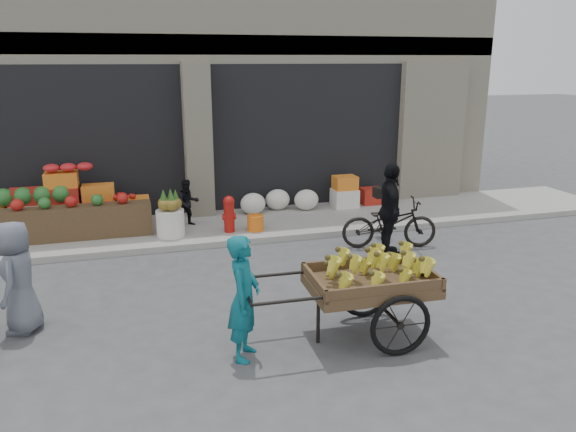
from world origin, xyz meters
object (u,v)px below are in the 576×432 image
object	(u,v)px
seated_person	(188,203)
banana_cart	(366,279)
pineapple_bin	(170,223)
orange_bucket	(255,223)
cyclist	(390,210)
bicycle	(389,223)
vendor_woman	(244,298)
vendor_grey	(19,277)
fire_hydrant	(229,212)

from	to	relation	value
seated_person	banana_cart	distance (m)	5.30
pineapple_bin	orange_bucket	size ratio (longest dim) A/B	1.62
cyclist	banana_cart	bearing A→B (deg)	161.75
pineapple_bin	bicycle	distance (m)	4.04
banana_cart	vendor_woman	xyz separation A→B (m)	(-1.52, -0.06, -0.03)
seated_person	cyclist	size ratio (longest dim) A/B	0.57
vendor_grey	bicycle	world-z (taller)	vendor_grey
fire_hydrant	vendor_woman	xyz separation A→B (m)	(-0.65, -4.48, 0.23)
bicycle	cyclist	size ratio (longest dim) A/B	1.05
vendor_grey	cyclist	xyz separation A→B (m)	(5.67, 1.29, 0.10)
fire_hydrant	orange_bucket	bearing A→B (deg)	-5.71
fire_hydrant	orange_bucket	xyz separation A→B (m)	(0.50, -0.05, -0.23)
seated_person	bicycle	xyz separation A→B (m)	(3.39, -2.01, -0.13)
orange_bucket	bicycle	distance (m)	2.55
pineapple_bin	banana_cart	world-z (taller)	banana_cart
seated_person	bicycle	bearing A→B (deg)	-40.70
orange_bucket	cyclist	size ratio (longest dim) A/B	0.20
fire_hydrant	seated_person	size ratio (longest dim) A/B	0.76
pineapple_bin	bicycle	world-z (taller)	bicycle
bicycle	seated_person	bearing A→B (deg)	72.40
orange_bucket	vendor_grey	xyz separation A→B (m)	(-3.69, -3.00, 0.45)
fire_hydrant	orange_bucket	size ratio (longest dim) A/B	2.22
cyclist	bicycle	bearing A→B (deg)	-13.46
vendor_grey	bicycle	xyz separation A→B (m)	(5.87, 1.69, -0.27)
fire_hydrant	seated_person	xyz separation A→B (m)	(-0.70, 0.65, 0.08)
bicycle	cyclist	world-z (taller)	cyclist
seated_person	bicycle	size ratio (longest dim) A/B	0.54
vendor_woman	cyclist	world-z (taller)	cyclist
fire_hydrant	banana_cart	xyz separation A→B (m)	(0.87, -4.41, 0.27)
pineapple_bin	banana_cart	xyz separation A→B (m)	(1.97, -4.46, 0.40)
pineapple_bin	vendor_woman	distance (m)	4.56
orange_bucket	banana_cart	bearing A→B (deg)	-85.16
fire_hydrant	vendor_grey	distance (m)	4.42
vendor_woman	cyclist	distance (m)	4.15
orange_bucket	seated_person	size ratio (longest dim) A/B	0.34
fire_hydrant	vendor_woman	distance (m)	4.53
pineapple_bin	bicycle	size ratio (longest dim) A/B	0.30
orange_bucket	bicycle	world-z (taller)	bicycle
banana_cart	vendor_grey	size ratio (longest dim) A/B	1.79
vendor_woman	vendor_grey	bearing A→B (deg)	85.89
banana_cart	vendor_woman	world-z (taller)	vendor_woman
pineapple_bin	vendor_grey	distance (m)	3.76
orange_bucket	seated_person	distance (m)	1.42
seated_person	vendor_grey	bearing A→B (deg)	-133.90
seated_person	vendor_grey	xyz separation A→B (m)	(-2.49, -3.70, 0.13)
orange_bucket	vendor_grey	size ratio (longest dim) A/B	0.22
cyclist	pineapple_bin	bearing A→B (deg)	76.31
seated_person	cyclist	xyz separation A→B (m)	(3.19, -2.41, 0.23)
vendor_grey	cyclist	distance (m)	5.82
banana_cart	cyclist	distance (m)	3.11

